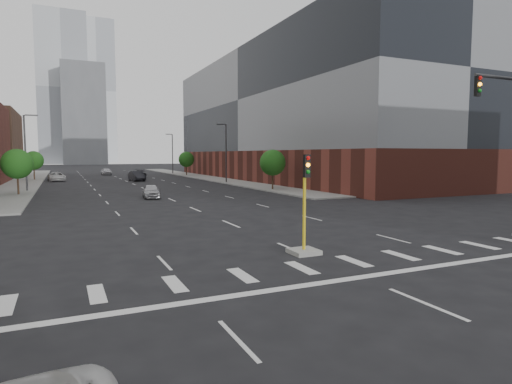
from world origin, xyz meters
TOP-DOWN VIEW (x-y plane):
  - ground at (0.00, 0.00)m, footprint 400.00×400.00m
  - sidewalk_left_far at (-15.00, 74.00)m, footprint 5.00×92.00m
  - sidewalk_right_far at (15.00, 74.00)m, footprint 5.00×92.00m
  - building_right_main at (29.50, 60.00)m, footprint 24.00×70.00m
  - tower_left at (-8.00, 220.00)m, footprint 22.00×22.00m
  - tower_right at (10.00, 260.00)m, footprint 20.00×20.00m
  - tower_mid at (0.00, 200.00)m, footprint 18.00×18.00m
  - median_traffic_signal at (0.00, 8.97)m, footprint 1.20×1.20m
  - streetlight_right_a at (13.41, 55.00)m, footprint 1.60×0.22m
  - streetlight_right_b at (13.41, 90.00)m, footprint 1.60×0.22m
  - streetlight_left at (-13.41, 50.00)m, footprint 1.60×0.22m
  - tree_left_near at (-14.00, 45.00)m, footprint 3.20×3.20m
  - tree_left_far at (-14.00, 75.00)m, footprint 3.20×3.20m
  - tree_right_near at (14.00, 40.00)m, footprint 3.20×3.20m
  - tree_right_far at (14.00, 80.00)m, footprint 3.20×3.20m
  - car_near_left at (-1.50, 36.53)m, footprint 2.11×4.26m
  - car_mid_right at (1.68, 66.02)m, footprint 2.32×5.21m
  - car_far_left at (-10.50, 71.26)m, footprint 2.95×5.54m
  - car_deep_right at (4.73, 81.11)m, footprint 2.18×4.96m
  - car_distant at (-0.94, 90.27)m, footprint 2.05×4.55m

SIDE VIEW (x-z plane):
  - ground at x=0.00m, z-range 0.00..0.00m
  - sidewalk_left_far at x=-15.00m, z-range 0.00..0.15m
  - sidewalk_right_far at x=15.00m, z-range 0.00..0.15m
  - car_near_left at x=-1.50m, z-range 0.00..1.40m
  - car_deep_right at x=4.73m, z-range 0.00..1.42m
  - car_far_left at x=-10.50m, z-range 0.00..1.48m
  - car_distant at x=-0.94m, z-range 0.00..1.52m
  - car_mid_right at x=1.68m, z-range 0.00..1.66m
  - median_traffic_signal at x=0.00m, z-range -1.23..3.17m
  - tree_left_near at x=-14.00m, z-range 0.97..5.82m
  - tree_left_far at x=-14.00m, z-range 0.97..5.82m
  - tree_right_near at x=14.00m, z-range 0.97..5.82m
  - tree_right_far at x=14.00m, z-range 0.97..5.82m
  - streetlight_right_a at x=13.41m, z-range 0.47..9.55m
  - streetlight_right_b at x=13.41m, z-range 0.47..9.55m
  - streetlight_left at x=-13.41m, z-range 0.47..9.55m
  - building_right_main at x=29.50m, z-range 0.00..22.00m
  - tower_mid at x=0.00m, z-range 0.00..44.00m
  - tower_left at x=-8.00m, z-range 0.00..70.00m
  - tower_right at x=10.00m, z-range 0.00..80.00m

